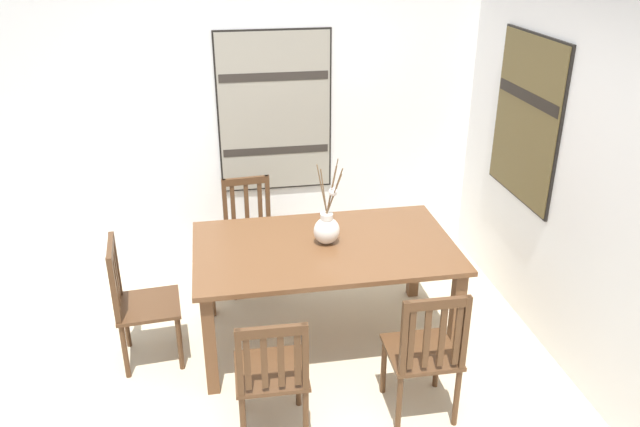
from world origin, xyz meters
The scene contains 11 objects.
ground_plane centered at (0.00, 0.00, -0.01)m, with size 6.40×6.40×0.03m, color beige.
wall_back centered at (0.00, 1.86, 1.35)m, with size 6.40×0.12×2.70m, color white.
wall_side centered at (1.86, 0.00, 1.35)m, with size 0.12×6.40×2.70m, color white.
dining_table centered at (0.24, 0.48, 0.67)m, with size 1.81×1.08×0.77m.
centerpiece_vase centered at (0.26, 0.51, 0.89)m, with size 0.20×0.21×0.67m.
chair_0 centered at (0.69, -0.43, 0.48)m, with size 0.43×0.43×0.93m.
chair_1 centered at (-0.22, 1.37, 0.47)m, with size 0.45×0.45×0.91m.
chair_2 centered at (-0.24, -0.44, 0.46)m, with size 0.43×0.43×0.87m.
chair_3 centered at (-1.04, 0.45, 0.47)m, with size 0.45×0.45×0.92m.
painting_on_back_wall centered at (0.06, 1.79, 1.37)m, with size 0.96×0.05×1.37m.
painting_on_side_wall centered at (1.79, 0.77, 1.52)m, with size 0.05×0.94×1.22m.
Camera 1 is at (-0.47, -3.37, 2.81)m, focal length 35.51 mm.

